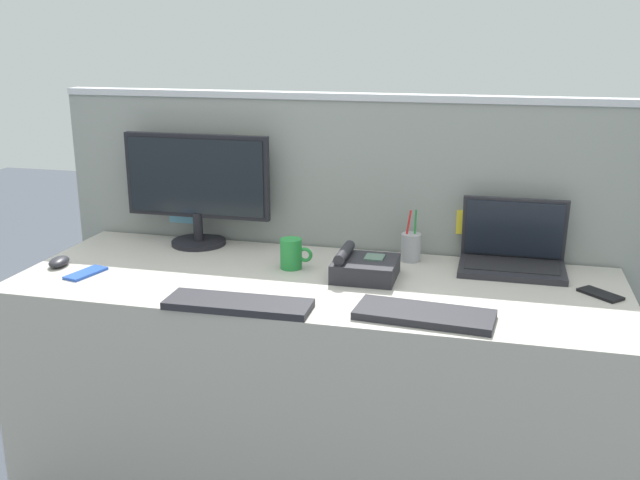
{
  "coord_description": "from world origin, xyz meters",
  "views": [
    {
      "loc": [
        0.55,
        -2.16,
        1.52
      ],
      "look_at": [
        0.0,
        0.05,
        0.86
      ],
      "focal_mm": 40.44,
      "sensor_mm": 36.0,
      "label": 1
    }
  ],
  "objects_px": {
    "desktop_monitor": "(197,183)",
    "cell_phone_black_slab": "(600,294)",
    "desk_phone": "(364,267)",
    "coffee_mug": "(292,254)",
    "laptop": "(513,251)",
    "keyboard_spare": "(238,304)",
    "pen_cup": "(411,247)",
    "computer_mouse_right_hand": "(59,262)",
    "cell_phone_blue_case": "(86,273)",
    "keyboard_main": "(424,315)"
  },
  "relations": [
    {
      "from": "coffee_mug",
      "to": "pen_cup",
      "type": "bearing_deg",
      "value": 25.52
    },
    {
      "from": "laptop",
      "to": "desk_phone",
      "type": "relative_size",
      "value": 1.72
    },
    {
      "from": "keyboard_main",
      "to": "cell_phone_black_slab",
      "type": "relative_size",
      "value": 2.92
    },
    {
      "from": "keyboard_main",
      "to": "laptop",
      "type": "bearing_deg",
      "value": 69.92
    },
    {
      "from": "cell_phone_blue_case",
      "to": "coffee_mug",
      "type": "distance_m",
      "value": 0.69
    },
    {
      "from": "desk_phone",
      "to": "keyboard_main",
      "type": "height_order",
      "value": "desk_phone"
    },
    {
      "from": "laptop",
      "to": "pen_cup",
      "type": "height_order",
      "value": "laptop"
    },
    {
      "from": "keyboard_main",
      "to": "coffee_mug",
      "type": "height_order",
      "value": "coffee_mug"
    },
    {
      "from": "desktop_monitor",
      "to": "coffee_mug",
      "type": "height_order",
      "value": "desktop_monitor"
    },
    {
      "from": "desk_phone",
      "to": "laptop",
      "type": "bearing_deg",
      "value": 24.82
    },
    {
      "from": "desk_phone",
      "to": "cell_phone_black_slab",
      "type": "relative_size",
      "value": 1.53
    },
    {
      "from": "cell_phone_black_slab",
      "to": "computer_mouse_right_hand",
      "type": "bearing_deg",
      "value": 139.32
    },
    {
      "from": "pen_cup",
      "to": "cell_phone_black_slab",
      "type": "relative_size",
      "value": 1.39
    },
    {
      "from": "desk_phone",
      "to": "cell_phone_black_slab",
      "type": "xyz_separation_m",
      "value": [
        0.74,
        0.01,
        -0.03
      ]
    },
    {
      "from": "keyboard_main",
      "to": "cell_phone_black_slab",
      "type": "height_order",
      "value": "keyboard_main"
    },
    {
      "from": "laptop",
      "to": "computer_mouse_right_hand",
      "type": "relative_size",
      "value": 3.5
    },
    {
      "from": "desktop_monitor",
      "to": "computer_mouse_right_hand",
      "type": "bearing_deg",
      "value": -134.34
    },
    {
      "from": "desktop_monitor",
      "to": "keyboard_main",
      "type": "height_order",
      "value": "desktop_monitor"
    },
    {
      "from": "laptop",
      "to": "keyboard_spare",
      "type": "distance_m",
      "value": 0.97
    },
    {
      "from": "laptop",
      "to": "cell_phone_blue_case",
      "type": "bearing_deg",
      "value": -163.4
    },
    {
      "from": "coffee_mug",
      "to": "keyboard_main",
      "type": "bearing_deg",
      "value": -34.87
    },
    {
      "from": "desktop_monitor",
      "to": "cell_phone_black_slab",
      "type": "height_order",
      "value": "desktop_monitor"
    },
    {
      "from": "laptop",
      "to": "computer_mouse_right_hand",
      "type": "distance_m",
      "value": 1.56
    },
    {
      "from": "pen_cup",
      "to": "coffee_mug",
      "type": "xyz_separation_m",
      "value": [
        -0.38,
        -0.18,
        0.0
      ]
    },
    {
      "from": "desk_phone",
      "to": "keyboard_spare",
      "type": "relative_size",
      "value": 0.47
    },
    {
      "from": "cell_phone_black_slab",
      "to": "coffee_mug",
      "type": "xyz_separation_m",
      "value": [
        -0.99,
        0.03,
        0.05
      ]
    },
    {
      "from": "desktop_monitor",
      "to": "pen_cup",
      "type": "bearing_deg",
      "value": -1.07
    },
    {
      "from": "desktop_monitor",
      "to": "cell_phone_black_slab",
      "type": "distance_m",
      "value": 1.45
    },
    {
      "from": "keyboard_main",
      "to": "pen_cup",
      "type": "relative_size",
      "value": 2.09
    },
    {
      "from": "keyboard_main",
      "to": "desktop_monitor",
      "type": "bearing_deg",
      "value": 154.23
    },
    {
      "from": "keyboard_spare",
      "to": "computer_mouse_right_hand",
      "type": "height_order",
      "value": "computer_mouse_right_hand"
    },
    {
      "from": "pen_cup",
      "to": "cell_phone_blue_case",
      "type": "relative_size",
      "value": 1.26
    },
    {
      "from": "desk_phone",
      "to": "pen_cup",
      "type": "bearing_deg",
      "value": 60.18
    },
    {
      "from": "pen_cup",
      "to": "cell_phone_black_slab",
      "type": "xyz_separation_m",
      "value": [
        0.61,
        -0.21,
        -0.05
      ]
    },
    {
      "from": "desktop_monitor",
      "to": "computer_mouse_right_hand",
      "type": "distance_m",
      "value": 0.56
    },
    {
      "from": "desk_phone",
      "to": "coffee_mug",
      "type": "xyz_separation_m",
      "value": [
        -0.26,
        0.04,
        0.02
      ]
    },
    {
      "from": "laptop",
      "to": "coffee_mug",
      "type": "distance_m",
      "value": 0.75
    },
    {
      "from": "pen_cup",
      "to": "cell_phone_black_slab",
      "type": "distance_m",
      "value": 0.65
    },
    {
      "from": "cell_phone_blue_case",
      "to": "cell_phone_black_slab",
      "type": "bearing_deg",
      "value": 20.78
    },
    {
      "from": "computer_mouse_right_hand",
      "to": "cell_phone_blue_case",
      "type": "relative_size",
      "value": 0.68
    },
    {
      "from": "desk_phone",
      "to": "computer_mouse_right_hand",
      "type": "xyz_separation_m",
      "value": [
        -1.04,
        -0.13,
        -0.02
      ]
    },
    {
      "from": "desk_phone",
      "to": "keyboard_main",
      "type": "xyz_separation_m",
      "value": [
        0.23,
        -0.3,
        -0.02
      ]
    },
    {
      "from": "keyboard_spare",
      "to": "keyboard_main",
      "type": "bearing_deg",
      "value": 4.23
    },
    {
      "from": "desk_phone",
      "to": "cell_phone_black_slab",
      "type": "distance_m",
      "value": 0.74
    },
    {
      "from": "desk_phone",
      "to": "pen_cup",
      "type": "relative_size",
      "value": 1.1
    },
    {
      "from": "pen_cup",
      "to": "cell_phone_black_slab",
      "type": "height_order",
      "value": "pen_cup"
    },
    {
      "from": "cell_phone_blue_case",
      "to": "cell_phone_black_slab",
      "type": "height_order",
      "value": "same"
    },
    {
      "from": "cell_phone_blue_case",
      "to": "coffee_mug",
      "type": "height_order",
      "value": "coffee_mug"
    },
    {
      "from": "keyboard_main",
      "to": "coffee_mug",
      "type": "distance_m",
      "value": 0.6
    },
    {
      "from": "keyboard_main",
      "to": "pen_cup",
      "type": "height_order",
      "value": "pen_cup"
    }
  ]
}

